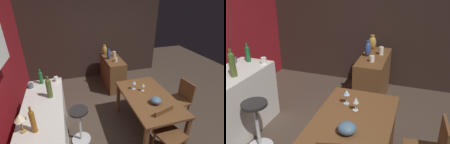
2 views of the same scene
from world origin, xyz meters
TOP-DOWN VIEW (x-y plane):
  - ground_plane at (0.00, 0.00)m, footprint 9.00×9.00m
  - wall_side_right at (2.55, 0.30)m, footprint 0.10×4.40m
  - dining_table at (-0.05, -0.37)m, footprint 1.39×0.82m
  - kitchen_counter at (-0.19, 1.41)m, footprint 2.10×0.60m
  - sideboard_cabinet at (1.77, -0.23)m, footprint 1.10×0.44m
  - chair_near_window at (-0.63, -0.40)m, footprint 0.49×0.49m
  - chair_by_doorway at (0.06, -1.16)m, footprint 0.43×0.43m
  - bar_stool at (0.01, 0.89)m, footprint 0.34×0.34m
  - wine_glass_left at (0.17, -0.35)m, footprint 0.07×0.07m
  - wine_glass_right at (0.28, -0.21)m, footprint 0.08×0.08m
  - fruit_bowl at (-0.26, -0.38)m, footprint 0.18×0.18m
  - wine_bottle_amber at (-0.52, 1.46)m, footprint 0.06×0.06m
  - wine_bottle_olive at (0.20, 1.30)m, footprint 0.08×0.08m
  - wine_bottle_green at (0.72, 1.46)m, footprint 0.07×0.07m
  - cup_slate at (0.61, 1.64)m, footprint 0.13×0.09m
  - cup_white at (0.73, 1.20)m, footprint 0.11×0.08m
  - counter_lamp at (-0.48, 1.60)m, footprint 0.14×0.14m
  - pillar_candle_tall at (1.90, -0.32)m, footprint 0.08×0.08m
  - pillar_candle_short at (1.52, -0.24)m, footprint 0.08×0.08m
  - vase_brass at (2.16, -0.11)m, footprint 0.14×0.14m
  - vase_ceramic_blue at (1.75, -0.12)m, footprint 0.10×0.10m

SIDE VIEW (x-z plane):
  - ground_plane at x=0.00m, z-range 0.00..0.00m
  - bar_stool at x=0.01m, z-range 0.02..0.71m
  - sideboard_cabinet at x=1.77m, z-range 0.00..0.82m
  - kitchen_counter at x=-0.19m, z-range 0.00..0.90m
  - chair_near_window at x=-0.63m, z-range 0.05..0.88m
  - chair_by_doorway at x=0.06m, z-range 0.05..0.89m
  - dining_table at x=-0.05m, z-range 0.28..1.02m
  - fruit_bowl at x=-0.26m, z-range 0.74..0.85m
  - wine_glass_left at x=0.17m, z-range 0.78..0.94m
  - pillar_candle_short at x=1.52m, z-range 0.81..0.93m
  - wine_glass_right at x=0.28m, z-range 0.79..0.97m
  - pillar_candle_tall at x=1.90m, z-range 0.81..0.97m
  - cup_slate at x=0.61m, z-range 0.90..0.98m
  - vase_brass at x=2.16m, z-range 0.81..1.07m
  - cup_white at x=0.73m, z-range 0.90..0.99m
  - vase_ceramic_blue at x=1.75m, z-range 0.81..1.08m
  - wine_bottle_green at x=0.72m, z-range 0.89..1.18m
  - wine_bottle_amber at x=-0.52m, z-range 0.89..1.26m
  - wine_bottle_olive at x=0.20m, z-range 0.89..1.27m
  - counter_lamp at x=-0.48m, z-range 0.97..1.23m
  - wall_side_right at x=2.55m, z-range 0.00..2.60m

